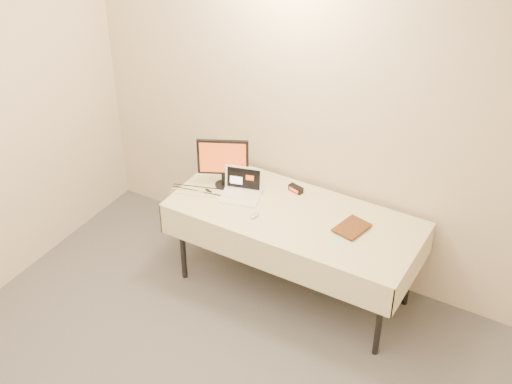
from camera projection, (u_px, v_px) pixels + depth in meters
The scene contains 9 objects.
back_wall at pixel (326, 114), 5.18m from camera, with size 4.00×0.10×2.70m, color beige.
table at pixel (295, 221), 5.23m from camera, with size 1.86×0.81×0.74m.
laptop at pixel (242, 189), 5.37m from camera, with size 0.34×0.30×0.20m.
monitor at pixel (223, 159), 5.37m from camera, with size 0.36×0.20×0.40m.
book at pixel (342, 210), 5.03m from camera, with size 0.18×0.02×0.25m, color brown.
alarm_clock at pixel (296, 189), 5.42m from camera, with size 0.12×0.07×0.05m.
clicker at pixel (255, 216), 5.16m from camera, with size 0.04×0.09×0.02m, color #B6B6B9.
paper_form at pixel (342, 235), 4.99m from camera, with size 0.10×0.26×0.00m, color #AAD6AD.
usb_dongle at pixel (209, 191), 5.43m from camera, with size 0.06×0.02×0.01m, color black.
Camera 1 is at (1.86, -1.73, 3.80)m, focal length 50.00 mm.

